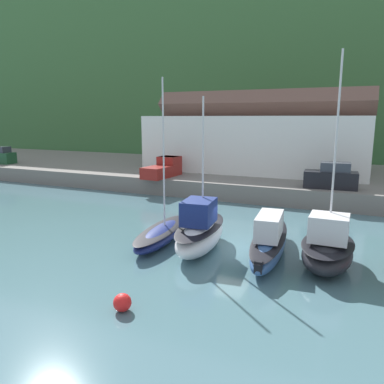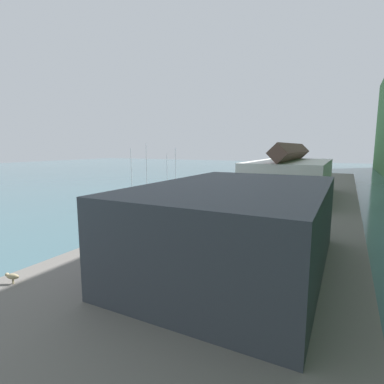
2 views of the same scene
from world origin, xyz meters
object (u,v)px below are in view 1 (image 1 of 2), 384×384
(moored_boat_3, at_px, (328,248))
(parked_car_0, at_px, (331,177))
(moored_boat_2, at_px, (269,241))
(moored_boat_0, at_px, (162,233))
(pickup_truck_0, at_px, (164,168))
(mooring_buoy_0, at_px, (122,303))
(moored_boat_1, at_px, (200,231))

(moored_boat_3, distance_m, parked_car_0, 14.01)
(moored_boat_2, xyz_separation_m, moored_boat_3, (2.96, -0.43, 0.17))
(moored_boat_0, xyz_separation_m, moored_boat_2, (6.38, 0.30, 0.32))
(moored_boat_3, bearing_deg, pickup_truck_0, 140.25)
(moored_boat_3, relative_size, mooring_buoy_0, 14.70)
(parked_car_0, bearing_deg, moored_boat_0, 144.70)
(moored_boat_3, bearing_deg, moored_boat_1, -177.71)
(moored_boat_3, bearing_deg, moored_boat_0, 179.58)
(moored_boat_3, distance_m, mooring_buoy_0, 10.26)
(moored_boat_0, xyz_separation_m, moored_boat_1, (2.64, -0.36, 0.57))
(moored_boat_0, distance_m, moored_boat_3, 9.35)
(pickup_truck_0, height_order, mooring_buoy_0, pickup_truck_0)
(moored_boat_2, distance_m, mooring_buoy_0, 8.96)
(moored_boat_0, distance_m, mooring_buoy_0, 8.18)
(parked_car_0, distance_m, pickup_truck_0, 15.66)
(moored_boat_0, relative_size, mooring_buoy_0, 13.55)
(moored_boat_0, height_order, parked_car_0, moored_boat_0)
(pickup_truck_0, bearing_deg, parked_car_0, 3.98)
(mooring_buoy_0, bearing_deg, pickup_truck_0, 114.23)
(moored_boat_1, bearing_deg, moored_boat_3, -4.65)
(moored_boat_0, bearing_deg, moored_boat_3, -6.86)
(moored_boat_0, bearing_deg, moored_boat_2, -3.36)
(moored_boat_3, bearing_deg, moored_boat_2, 172.10)
(moored_boat_0, distance_m, moored_boat_1, 2.72)
(moored_boat_0, height_order, moored_boat_1, moored_boat_0)
(parked_car_0, bearing_deg, moored_boat_3, 179.89)
(moored_boat_0, height_order, moored_boat_3, moored_boat_3)
(moored_boat_2, bearing_deg, moored_boat_0, 177.53)
(moored_boat_1, distance_m, parked_car_0, 15.34)
(parked_car_0, height_order, pickup_truck_0, parked_car_0)
(pickup_truck_0, distance_m, mooring_buoy_0, 23.78)
(parked_car_0, relative_size, mooring_buoy_0, 6.10)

